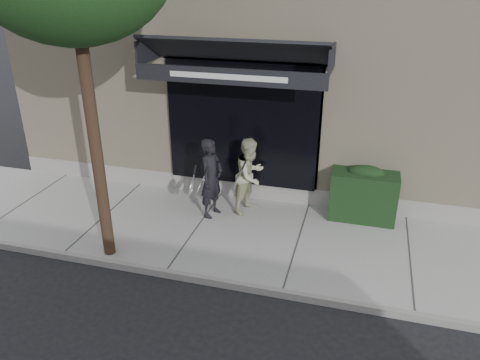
% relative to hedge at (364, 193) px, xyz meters
% --- Properties ---
extents(ground, '(80.00, 80.00, 0.00)m').
position_rel_hedge_xyz_m(ground, '(-1.10, -1.25, -0.66)').
color(ground, black).
rests_on(ground, ground).
extents(sidewalk, '(20.00, 3.00, 0.12)m').
position_rel_hedge_xyz_m(sidewalk, '(-1.10, -1.25, -0.60)').
color(sidewalk, gray).
rests_on(sidewalk, ground).
extents(curb, '(20.00, 0.10, 0.14)m').
position_rel_hedge_xyz_m(curb, '(-1.10, -2.80, -0.59)').
color(curb, gray).
rests_on(curb, ground).
extents(building_facade, '(14.30, 8.04, 5.64)m').
position_rel_hedge_xyz_m(building_facade, '(-1.11, 3.71, 2.08)').
color(building_facade, beige).
rests_on(building_facade, ground).
extents(hedge, '(1.30, 0.70, 1.14)m').
position_rel_hedge_xyz_m(hedge, '(0.00, 0.00, 0.00)').
color(hedge, black).
rests_on(hedge, sidewalk).
extents(pedestrian_front, '(0.70, 0.79, 1.65)m').
position_rel_hedge_xyz_m(pedestrian_front, '(-2.98, -0.71, 0.28)').
color(pedestrian_front, black).
rests_on(pedestrian_front, sidewalk).
extents(pedestrian_back, '(0.86, 0.95, 1.59)m').
position_rel_hedge_xyz_m(pedestrian_back, '(-2.27, -0.31, 0.26)').
color(pedestrian_back, '#BBBB96').
rests_on(pedestrian_back, sidewalk).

